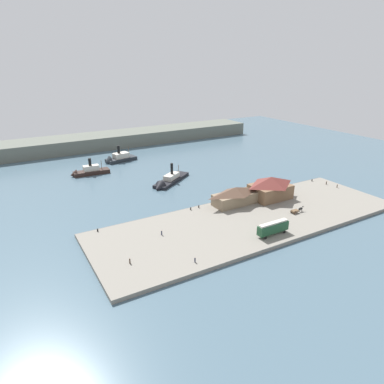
# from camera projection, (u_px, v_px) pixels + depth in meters

# --- Properties ---
(ground_plane) EXTENTS (320.00, 320.00, 0.00)m
(ground_plane) POSITION_uv_depth(u_px,v_px,m) (216.00, 200.00, 135.09)
(ground_plane) COLOR #476070
(quay_promenade) EXTENTS (110.00, 36.00, 1.20)m
(quay_promenade) POSITION_uv_depth(u_px,v_px,m) (252.00, 220.00, 117.11)
(quay_promenade) COLOR gray
(quay_promenade) RESTS_ON ground
(seawall_edge) EXTENTS (110.00, 0.80, 1.00)m
(seawall_edge) POSITION_uv_depth(u_px,v_px,m) (221.00, 202.00, 132.00)
(seawall_edge) COLOR #666159
(seawall_edge) RESTS_ON ground
(ferry_shed_customs_shed) EXTENTS (17.26, 7.66, 6.67)m
(ferry_shed_customs_shed) POSITION_uv_depth(u_px,v_px,m) (235.00, 196.00, 127.10)
(ferry_shed_customs_shed) COLOR #847056
(ferry_shed_customs_shed) RESTS_ON quay_promenade
(ferry_shed_central_terminal) EXTENTS (15.14, 11.14, 8.62)m
(ferry_shed_central_terminal) POSITION_uv_depth(u_px,v_px,m) (270.00, 187.00, 132.43)
(ferry_shed_central_terminal) COLOR brown
(ferry_shed_central_terminal) RESTS_ON quay_promenade
(street_tram) EXTENTS (10.92, 2.45, 4.25)m
(street_tram) POSITION_uv_depth(u_px,v_px,m) (273.00, 227.00, 104.83)
(street_tram) COLOR #1E4C2D
(street_tram) RESTS_ON quay_promenade
(horse_cart) EXTENTS (5.58, 1.59, 1.87)m
(horse_cart) POSITION_uv_depth(u_px,v_px,m) (297.00, 210.00, 120.81)
(horse_cart) COLOR brown
(horse_cart) RESTS_ON quay_promenade
(pedestrian_walking_west) EXTENTS (0.39, 0.39, 1.59)m
(pedestrian_walking_west) POSITION_uv_depth(u_px,v_px,m) (326.00, 183.00, 148.10)
(pedestrian_walking_west) COLOR #4C3D33
(pedestrian_walking_west) RESTS_ON quay_promenade
(pedestrian_near_cart) EXTENTS (0.38, 0.38, 1.54)m
(pedestrian_near_cart) POSITION_uv_depth(u_px,v_px,m) (337.00, 186.00, 144.57)
(pedestrian_near_cart) COLOR #6B5B4C
(pedestrian_near_cart) RESTS_ON quay_promenade
(pedestrian_near_west_shed) EXTENTS (0.40, 0.40, 1.60)m
(pedestrian_near_west_shed) POSITION_uv_depth(u_px,v_px,m) (130.00, 261.00, 90.56)
(pedestrian_near_west_shed) COLOR #4C3D33
(pedestrian_near_west_shed) RESTS_ON quay_promenade
(pedestrian_near_east_shed) EXTENTS (0.39, 0.39, 1.58)m
(pedestrian_near_east_shed) POSITION_uv_depth(u_px,v_px,m) (162.00, 233.00, 105.31)
(pedestrian_near_east_shed) COLOR #33384C
(pedestrian_near_east_shed) RESTS_ON quay_promenade
(pedestrian_standing_center) EXTENTS (0.37, 0.37, 1.51)m
(pedestrian_standing_center) POSITION_uv_depth(u_px,v_px,m) (195.00, 260.00, 91.09)
(pedestrian_standing_center) COLOR #33384C
(pedestrian_standing_center) RESTS_ON quay_promenade
(mooring_post_west) EXTENTS (0.44, 0.44, 0.90)m
(mooring_post_west) POSITION_uv_depth(u_px,v_px,m) (98.00, 230.00, 107.64)
(mooring_post_west) COLOR black
(mooring_post_west) RESTS_ON quay_promenade
(mooring_post_center_east) EXTENTS (0.44, 0.44, 0.90)m
(mooring_post_center_east) POSITION_uv_depth(u_px,v_px,m) (191.00, 209.00, 123.19)
(mooring_post_center_east) COLOR black
(mooring_post_center_east) RESTS_ON quay_promenade
(mooring_post_center_west) EXTENTS (0.44, 0.44, 0.90)m
(mooring_post_center_west) POSITION_uv_depth(u_px,v_px,m) (312.00, 180.00, 152.39)
(mooring_post_center_west) COLOR black
(mooring_post_center_west) RESTS_ON quay_promenade
(mooring_post_east) EXTENTS (0.44, 0.44, 0.90)m
(mooring_post_east) POSITION_uv_depth(u_px,v_px,m) (199.00, 207.00, 124.93)
(mooring_post_east) COLOR black
(mooring_post_east) RESTS_ON quay_promenade
(ferry_outer_harbor) EXTENTS (18.43, 5.88, 9.32)m
(ferry_outer_harbor) POSITION_uv_depth(u_px,v_px,m) (88.00, 172.00, 164.38)
(ferry_outer_harbor) COLOR black
(ferry_outer_harbor) RESTS_ON ground
(ferry_departing_north) EXTENTS (24.21, 19.43, 10.50)m
(ferry_departing_north) POSITION_uv_depth(u_px,v_px,m) (168.00, 182.00, 152.30)
(ferry_departing_north) COLOR black
(ferry_departing_north) RESTS_ON ground
(ferry_approaching_east) EXTENTS (18.62, 9.43, 10.76)m
(ferry_approaching_east) POSITION_uv_depth(u_px,v_px,m) (118.00, 159.00, 185.67)
(ferry_approaching_east) COLOR #23282D
(ferry_approaching_east) RESTS_ON ground
(far_headland) EXTENTS (180.00, 24.00, 8.00)m
(far_headland) POSITION_uv_depth(u_px,v_px,m) (122.00, 138.00, 222.48)
(far_headland) COLOR #60665B
(far_headland) RESTS_ON ground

